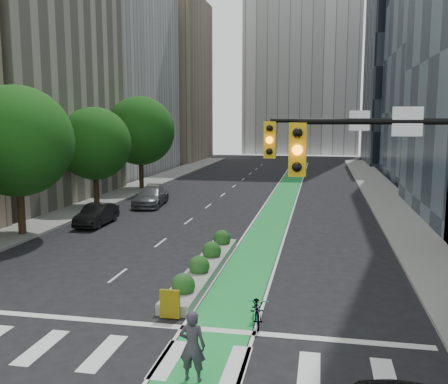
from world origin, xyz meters
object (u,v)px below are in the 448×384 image
at_px(cyclist, 192,346).
at_px(median_planter, 205,265).
at_px(parked_car_left_far, 151,196).
at_px(bicycle, 258,309).
at_px(parked_car_left_mid, 97,215).

bearing_deg(cyclist, median_planter, -78.61).
height_order(median_planter, parked_car_left_far, parked_car_left_far).
distance_m(median_planter, bicycle, 5.84).
relative_size(cyclist, parked_car_left_far, 0.37).
xyz_separation_m(median_planter, cyclist, (1.79, -9.04, 0.59)).
distance_m(cyclist, parked_car_left_far, 27.20).
distance_m(parked_car_left_mid, parked_car_left_far, 7.71).
distance_m(cyclist, parked_car_left_mid, 20.81).
distance_m(median_planter, parked_car_left_far, 18.21).
distance_m(bicycle, parked_car_left_far, 24.03).
bearing_deg(parked_car_left_mid, cyclist, -58.66).
height_order(bicycle, parked_car_left_far, parked_car_left_far).
xyz_separation_m(median_planter, parked_car_left_mid, (-9.22, 8.62, 0.32)).
xyz_separation_m(cyclist, parked_car_left_mid, (-11.01, 17.66, -0.28)).
relative_size(bicycle, cyclist, 0.98).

